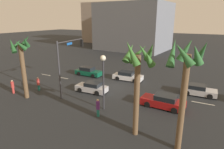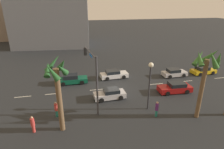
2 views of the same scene
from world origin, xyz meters
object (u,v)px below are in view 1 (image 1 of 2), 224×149
at_px(car_1, 128,76).
at_px(pedestrian_0, 38,83).
at_px(palm_tree_0, 186,71).
at_px(building_2, 111,23).
at_px(pedestrian_1, 98,107).
at_px(streetlamp, 103,72).
at_px(palm_tree_1, 22,55).
at_px(pedestrian_2, 13,86).
at_px(building_0, 133,27).
at_px(car_2, 88,72).
at_px(car_5, 198,90).
at_px(car_4, 92,87).
at_px(car_3, 163,101).
at_px(palm_tree_2, 138,68).
at_px(traffic_signal, 68,57).

bearing_deg(car_1, pedestrian_0, 47.93).
relative_size(palm_tree_0, building_2, 0.44).
distance_m(pedestrian_0, pedestrian_1, 10.89).
height_order(streetlamp, palm_tree_1, palm_tree_1).
distance_m(pedestrian_2, building_0, 41.65).
bearing_deg(car_2, palm_tree_0, 142.69).
height_order(streetlamp, palm_tree_0, palm_tree_0).
bearing_deg(pedestrian_0, car_5, -156.61).
distance_m(pedestrian_1, palm_tree_1, 10.84).
height_order(pedestrian_2, palm_tree_0, palm_tree_0).
relative_size(car_4, car_5, 1.00).
height_order(car_3, pedestrian_0, pedestrian_0).
relative_size(car_5, palm_tree_0, 0.52).
bearing_deg(car_5, car_1, -8.04).
bearing_deg(car_4, building_0, -76.11).
distance_m(streetlamp, palm_tree_2, 5.60).
distance_m(car_5, palm_tree_1, 21.37).
height_order(car_1, building_0, building_0).
relative_size(streetlamp, palm_tree_1, 0.77).
bearing_deg(car_5, pedestrian_0, 23.39).
relative_size(car_2, palm_tree_0, 0.57).
bearing_deg(traffic_signal, car_2, -72.53).
distance_m(traffic_signal, building_2, 57.02).
bearing_deg(pedestrian_2, palm_tree_1, 177.45).
relative_size(palm_tree_1, building_2, 0.41).
height_order(palm_tree_0, building_0, building_0).
relative_size(pedestrian_0, building_0, 0.09).
height_order(pedestrian_0, palm_tree_0, palm_tree_0).
xyz_separation_m(car_5, pedestrian_1, (8.07, 10.41, 0.35)).
bearing_deg(pedestrian_0, pedestrian_1, 167.70).
height_order(car_4, car_5, car_4).
relative_size(car_2, pedestrian_2, 2.58).
bearing_deg(pedestrian_2, car_5, -153.49).
distance_m(pedestrian_1, building_0, 43.70).
xyz_separation_m(car_2, pedestrian_1, (-8.81, 11.11, 0.30)).
relative_size(traffic_signal, pedestrian_0, 3.75).
bearing_deg(car_4, pedestrian_0, 23.05).
distance_m(palm_tree_2, building_2, 65.94).
relative_size(car_2, car_4, 1.09).
bearing_deg(car_3, car_1, -44.09).
height_order(car_2, pedestrian_0, pedestrian_0).
bearing_deg(building_0, building_2, -37.48).
bearing_deg(streetlamp, car_5, -133.70).
relative_size(pedestrian_2, palm_tree_0, 0.22).
xyz_separation_m(pedestrian_2, palm_tree_2, (-16.97, 1.16, 4.70)).
xyz_separation_m(car_3, palm_tree_1, (15.09, 4.99, 4.45)).
height_order(traffic_signal, pedestrian_1, traffic_signal).
relative_size(streetlamp, pedestrian_2, 3.26).
xyz_separation_m(pedestrian_0, pedestrian_2, (2.03, 2.25, -0.03)).
height_order(car_3, building_0, building_0).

